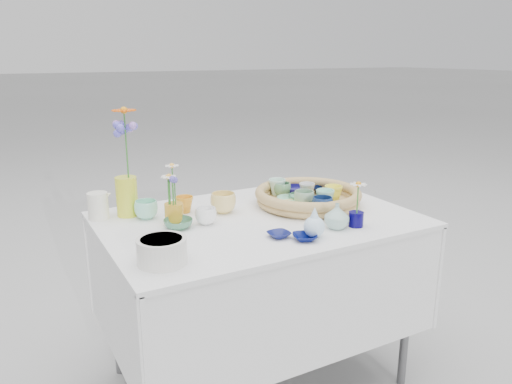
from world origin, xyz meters
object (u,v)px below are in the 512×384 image
display_table (258,377)px  wicker_tray (308,197)px  bud_vase_seafoam (337,216)px  tall_vase_yellow (127,196)px

display_table → wicker_tray: (0.28, 0.05, 0.80)m
display_table → wicker_tray: wicker_tray is taller
display_table → bud_vase_seafoam: bearing=-51.8°
display_table → tall_vase_yellow: (-0.47, 0.29, 0.85)m
wicker_tray → bud_vase_seafoam: (-0.08, -0.31, 0.01)m
display_table → bud_vase_seafoam: bud_vase_seafoam is taller
display_table → bud_vase_seafoam: (0.20, -0.26, 0.82)m
wicker_tray → bud_vase_seafoam: bud_vase_seafoam is taller
bud_vase_seafoam → wicker_tray: bearing=76.1°
wicker_tray → tall_vase_yellow: (-0.75, 0.24, 0.04)m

